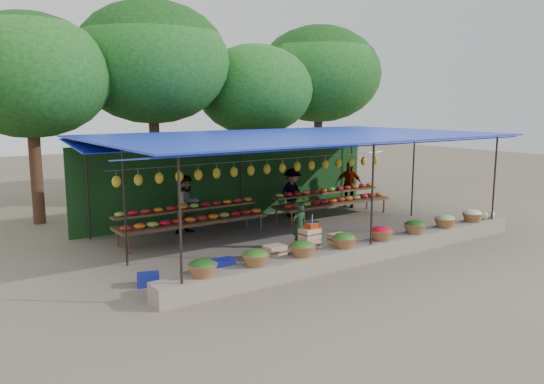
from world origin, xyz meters
TOP-DOWN VIEW (x-y plane):
  - ground at (0.00, 0.00)m, footprint 60.00×60.00m
  - stone_curb at (0.00, -2.75)m, footprint 10.60×0.55m
  - stall_canopy at (0.00, 0.06)m, footprint 10.80×6.60m
  - produce_baskets at (-0.10, -2.75)m, footprint 8.98×0.58m
  - netting_backdrop at (0.00, 3.15)m, footprint 10.60×0.06m
  - tree_row at (0.50, 6.09)m, footprint 16.51×5.50m
  - fruit_table_left at (-2.49, 1.35)m, footprint 4.21×0.95m
  - fruit_table_right at (2.51, 1.35)m, footprint 4.21×0.95m
  - crate_counter at (-1.15, -2.03)m, footprint 2.36×0.36m
  - weighing_scale at (-1.06, -2.03)m, footprint 0.31×0.31m
  - vendor_seated at (-0.66, -1.03)m, footprint 0.43×0.30m
  - customer_left at (-2.30, 2.02)m, footprint 0.96×0.84m
  - customer_mid at (1.48, 2.11)m, footprint 1.08×0.68m
  - customer_right at (4.16, 2.34)m, footprint 0.92×0.98m
  - blue_crate_front at (-3.31, -1.72)m, footprint 0.55×0.42m
  - blue_crate_back at (-4.93, -1.58)m, footprint 0.52×0.44m

SIDE VIEW (x-z plane):
  - ground at x=0.00m, z-range 0.00..0.00m
  - blue_crate_back at x=-4.93m, z-range 0.00..0.26m
  - blue_crate_front at x=-3.31m, z-range 0.00..0.31m
  - stone_curb at x=0.00m, z-range 0.00..0.40m
  - crate_counter at x=-1.15m, z-range -0.07..0.70m
  - produce_baskets at x=-0.10m, z-range 0.40..0.73m
  - vendor_seated at x=-0.66m, z-range 0.00..1.15m
  - fruit_table_left at x=-2.49m, z-range 0.14..1.07m
  - fruit_table_right at x=2.51m, z-range 0.14..1.07m
  - customer_mid at x=1.48m, z-range 0.00..1.59m
  - customer_right at x=4.16m, z-range 0.00..1.63m
  - customer_left at x=-2.30m, z-range 0.00..1.66m
  - weighing_scale at x=-1.06m, z-range 0.68..1.01m
  - netting_backdrop at x=0.00m, z-range 0.00..2.50m
  - stall_canopy at x=0.00m, z-range 1.27..4.09m
  - tree_row at x=0.50m, z-range 1.14..8.26m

